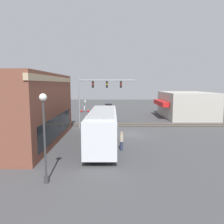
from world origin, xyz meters
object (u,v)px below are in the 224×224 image
Objects in this scene: city_bus at (103,126)px; crossing_signal at (85,111)px; pedestrian_near_bus at (121,141)px; parked_car_silver at (107,116)px; streetlamp at (44,131)px; parked_car_red at (109,107)px; parked_car_black at (108,111)px.

crossing_signal is at bearing 18.76° from city_bus.
pedestrian_near_bus is at bearing -155.62° from crossing_signal.
crossing_signal is at bearing 157.52° from parked_car_silver.
streetlamp is 1.15× the size of parked_car_red.
city_bus is 8.74m from crossing_signal.
streetlamp is (-16.70, 0.27, 0.93)m from crossing_signal.
city_bus reaches higher than parked_car_red.
parked_car_silver is at bearing -0.00° from city_bus.
city_bus is 2.54× the size of parked_car_red.
pedestrian_near_bus is at bearing -135.63° from city_bus.
streetlamp is at bearing 175.47° from parked_car_red.
crossing_signal is at bearing 24.38° from pedestrian_near_bus.
pedestrian_near_bus is (-32.19, -1.75, 0.17)m from parked_car_red.
parked_car_silver is 0.89× the size of parked_car_red.
streetlamp is 8.54m from pedestrian_near_bus.
parked_car_black is at bearing -5.64° from streetlamp.
parked_car_red is at bearing 0.00° from parked_car_black.
crossing_signal is 22.37m from parked_car_red.
crossing_signal is 0.80× the size of parked_car_red.
parked_car_red is (30.40, -0.00, -1.18)m from city_bus.
streetlamp reaches higher than parked_car_silver.
city_bus reaches higher than parked_car_black.
streetlamp is at bearing 179.08° from crossing_signal.
parked_car_black is 0.94× the size of parked_car_red.
streetlamp is 1.22× the size of parked_car_black.
streetlamp reaches higher than crossing_signal.
crossing_signal is at bearing -0.92° from streetlamp.
parked_car_silver is (6.78, -2.81, -1.62)m from crossing_signal.
parked_car_red is 32.24m from pedestrian_near_bus.
crossing_signal reaches higher than parked_car_silver.
streetlamp is at bearing 172.54° from parked_car_silver.
streetlamp is at bearing 144.00° from pedestrian_near_bus.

